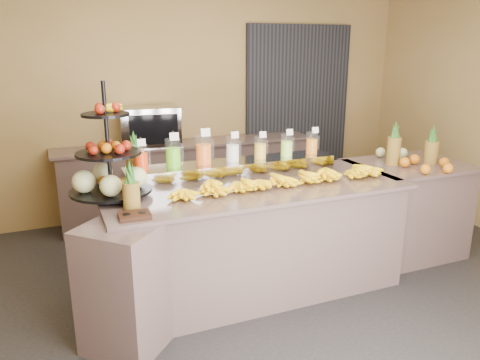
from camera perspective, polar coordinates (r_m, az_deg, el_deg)
ground at (r=3.96m, az=3.64°, el=-14.83°), size 6.00×6.00×0.00m
room_envelope at (r=4.20m, az=1.61°, el=13.90°), size 6.04×5.02×2.82m
buffet_counter at (r=3.92m, az=0.55°, el=-7.53°), size 2.75×1.25×0.93m
right_counter at (r=4.97m, az=19.53°, el=-3.26°), size 1.08×0.88×0.93m
back_ledge at (r=5.73m, az=-6.23°, el=0.08°), size 3.10×0.55×0.93m
pitcher_tray at (r=4.03m, az=-0.89°, el=1.27°), size 1.85×0.30×0.15m
juice_pitcher_orange_a at (r=3.78m, az=-11.97°, el=2.52°), size 0.11×0.12×0.27m
juice_pitcher_green at (r=3.83m, az=-8.16°, el=3.06°), size 0.13×0.13×0.30m
juice_pitcher_orange_b at (r=3.90m, az=-4.46°, el=3.50°), size 0.13×0.14×0.32m
juice_pitcher_milk at (r=3.99m, az=-0.90°, el=3.60°), size 0.11×0.12×0.28m
juice_pitcher_lemon at (r=4.09m, az=2.49°, el=3.81°), size 0.11×0.11×0.26m
juice_pitcher_lime at (r=4.21m, az=5.71°, el=4.10°), size 0.11×0.11×0.26m
juice_pitcher_orange_c at (r=4.33m, az=8.75°, el=4.35°), size 0.11×0.11×0.26m
banana_heap at (r=3.84m, az=5.45°, el=0.36°), size 1.89×0.17×0.16m
fruit_stand at (r=3.64m, az=-14.99°, el=1.45°), size 0.65×0.65×0.86m
condiment_caddy at (r=3.20m, az=-12.72°, el=-4.25°), size 0.22×0.17×0.03m
pineapple_left_a at (r=3.31m, az=-13.13°, el=-1.46°), size 0.12×0.12×0.36m
pineapple_left_b at (r=3.99m, az=-12.67°, el=2.10°), size 0.15×0.15×0.44m
right_fruit_pile at (r=4.72m, az=20.94°, el=2.51°), size 0.50×0.48×0.26m
oven_warmer at (r=5.47m, az=-10.99°, el=6.47°), size 0.70×0.52×0.44m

